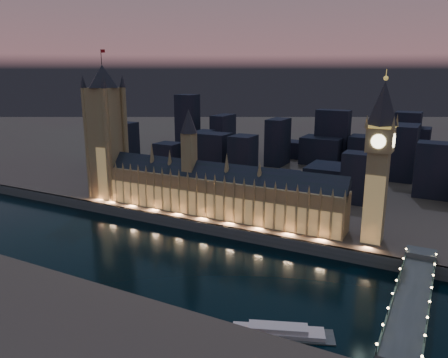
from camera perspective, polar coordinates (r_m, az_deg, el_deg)
The scene contains 9 objects.
ground_plane at distance 281.98m, azimuth -6.23°, elevation -9.83°, with size 2000.00×2000.00×0.00m, color black.
north_bank at distance 754.86m, azimuth 16.45°, elevation 5.17°, with size 2000.00×960.00×8.00m, color #513D3A.
embankment_wall at distance 312.58m, azimuth -2.02°, elevation -6.51°, with size 2000.00×2.50×8.00m, color #3F4747.
palace_of_westminster at distance 327.19m, azimuth -1.68°, elevation -1.43°, with size 202.00×21.88×78.00m.
victoria_tower at distance 378.14m, azimuth -15.19°, elevation 6.70°, with size 31.68×31.68×121.76m.
elizabeth_tower at distance 280.85m, azimuth 19.66°, elevation 3.67°, with size 18.00×18.00×106.14m.
westminster_bridge at distance 235.34m, azimuth 23.31°, elevation -14.48°, with size 16.45×113.00×15.90m.
river_boat at distance 205.84m, azimuth 7.07°, elevation -19.15°, with size 49.99×28.60×4.50m.
city_backdrop at distance 478.80m, azimuth 14.04°, elevation 3.72°, with size 458.14×215.63×72.70m.
Camera 1 is at (146.32, -212.30, 114.17)m, focal length 35.00 mm.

